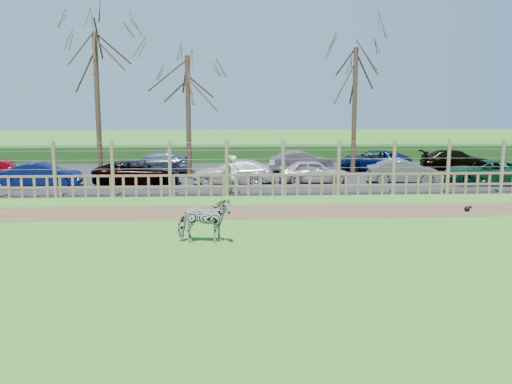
{
  "coord_description": "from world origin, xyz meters",
  "views": [
    {
      "loc": [
        -0.05,
        -17.05,
        4.38
      ],
      "look_at": [
        1.0,
        2.5,
        1.1
      ],
      "focal_mm": 40.0,
      "sensor_mm": 36.0,
      "label": 1
    }
  ],
  "objects_px": {
    "tree_right": "(355,81)",
    "crow": "(467,209)",
    "car_1": "(43,175)",
    "car_4": "(313,172)",
    "tree_left": "(96,72)",
    "car_12": "(373,160)",
    "tree_mid": "(188,87)",
    "car_3": "(234,172)",
    "car_13": "(456,160)",
    "zebra": "(204,220)",
    "visitor_b": "(229,174)",
    "car_2": "(137,173)",
    "car_11": "(302,161)",
    "visitor_a": "(233,174)",
    "car_5": "(404,172)",
    "car_6": "(486,172)",
    "car_9": "(155,163)"
  },
  "relations": [
    {
      "from": "tree_left",
      "to": "car_12",
      "type": "xyz_separation_m",
      "value": [
        15.24,
        3.8,
        -4.98
      ]
    },
    {
      "from": "tree_right",
      "to": "crow",
      "type": "height_order",
      "value": "tree_right"
    },
    {
      "from": "crow",
      "to": "car_2",
      "type": "distance_m",
      "value": 15.52
    },
    {
      "from": "car_5",
      "to": "car_6",
      "type": "relative_size",
      "value": 0.84
    },
    {
      "from": "tree_left",
      "to": "car_12",
      "type": "bearing_deg",
      "value": 13.99
    },
    {
      "from": "car_4",
      "to": "tree_mid",
      "type": "bearing_deg",
      "value": 71.83
    },
    {
      "from": "tree_right",
      "to": "tree_left",
      "type": "bearing_deg",
      "value": -173.66
    },
    {
      "from": "tree_left",
      "to": "crow",
      "type": "relative_size",
      "value": 27.74
    },
    {
      "from": "car_1",
      "to": "car_13",
      "type": "bearing_deg",
      "value": -79.28
    },
    {
      "from": "car_1",
      "to": "crow",
      "type": "bearing_deg",
      "value": -113.36
    },
    {
      "from": "visitor_b",
      "to": "car_4",
      "type": "height_order",
      "value": "visitor_b"
    },
    {
      "from": "zebra",
      "to": "car_1",
      "type": "relative_size",
      "value": 0.45
    },
    {
      "from": "car_12",
      "to": "car_6",
      "type": "bearing_deg",
      "value": 44.88
    },
    {
      "from": "tree_left",
      "to": "zebra",
      "type": "relative_size",
      "value": 4.8
    },
    {
      "from": "visitor_b",
      "to": "car_3",
      "type": "distance_m",
      "value": 2.63
    },
    {
      "from": "tree_left",
      "to": "car_2",
      "type": "distance_m",
      "value": 5.51
    },
    {
      "from": "tree_left",
      "to": "tree_right",
      "type": "height_order",
      "value": "tree_left"
    },
    {
      "from": "car_6",
      "to": "tree_right",
      "type": "bearing_deg",
      "value": -113.07
    },
    {
      "from": "car_2",
      "to": "car_11",
      "type": "xyz_separation_m",
      "value": [
        8.86,
        4.66,
        0.0
      ]
    },
    {
      "from": "car_2",
      "to": "car_12",
      "type": "height_order",
      "value": "same"
    },
    {
      "from": "tree_left",
      "to": "tree_right",
      "type": "bearing_deg",
      "value": 6.34
    },
    {
      "from": "car_11",
      "to": "car_12",
      "type": "height_order",
      "value": "same"
    },
    {
      "from": "crow",
      "to": "car_2",
      "type": "height_order",
      "value": "car_2"
    },
    {
      "from": "car_2",
      "to": "car_4",
      "type": "relative_size",
      "value": 1.23
    },
    {
      "from": "car_5",
      "to": "car_1",
      "type": "bearing_deg",
      "value": 98.45
    },
    {
      "from": "crow",
      "to": "car_1",
      "type": "distance_m",
      "value": 19.36
    },
    {
      "from": "tree_left",
      "to": "tree_right",
      "type": "distance_m",
      "value": 13.59
    },
    {
      "from": "tree_right",
      "to": "car_13",
      "type": "distance_m",
      "value": 8.51
    },
    {
      "from": "tree_right",
      "to": "crow",
      "type": "distance_m",
      "value": 11.43
    },
    {
      "from": "car_3",
      "to": "visitor_b",
      "type": "bearing_deg",
      "value": -0.39
    },
    {
      "from": "visitor_a",
      "to": "car_2",
      "type": "relative_size",
      "value": 0.4
    },
    {
      "from": "zebra",
      "to": "tree_mid",
      "type": "bearing_deg",
      "value": 7.09
    },
    {
      "from": "car_1",
      "to": "car_2",
      "type": "height_order",
      "value": "same"
    },
    {
      "from": "car_3",
      "to": "car_5",
      "type": "xyz_separation_m",
      "value": [
        8.56,
        -0.44,
        0.0
      ]
    },
    {
      "from": "visitor_b",
      "to": "car_13",
      "type": "distance_m",
      "value": 15.63
    },
    {
      "from": "car_1",
      "to": "car_11",
      "type": "bearing_deg",
      "value": -71.74
    },
    {
      "from": "tree_left",
      "to": "visitor_b",
      "type": "distance_m",
      "value": 8.92
    },
    {
      "from": "visitor_a",
      "to": "car_12",
      "type": "distance_m",
      "value": 11.47
    },
    {
      "from": "visitor_b",
      "to": "car_6",
      "type": "bearing_deg",
      "value": -151.68
    },
    {
      "from": "car_3",
      "to": "car_9",
      "type": "distance_m",
      "value": 6.26
    },
    {
      "from": "car_3",
      "to": "car_6",
      "type": "bearing_deg",
      "value": 92.16
    },
    {
      "from": "crow",
      "to": "car_11",
      "type": "xyz_separation_m",
      "value": [
        -4.86,
        11.9,
        0.53
      ]
    },
    {
      "from": "car_1",
      "to": "car_4",
      "type": "xyz_separation_m",
      "value": [
        13.28,
        0.57,
        0.0
      ]
    },
    {
      "from": "zebra",
      "to": "visitor_a",
      "type": "distance_m",
      "value": 8.78
    },
    {
      "from": "car_13",
      "to": "tree_left",
      "type": "bearing_deg",
      "value": 108.02
    },
    {
      "from": "car_1",
      "to": "car_13",
      "type": "height_order",
      "value": "same"
    },
    {
      "from": "car_3",
      "to": "visitor_a",
      "type": "bearing_deg",
      "value": 4.3
    },
    {
      "from": "tree_mid",
      "to": "car_12",
      "type": "xyz_separation_m",
      "value": [
        10.74,
        2.8,
        -4.23
      ]
    },
    {
      "from": "tree_right",
      "to": "car_3",
      "type": "distance_m",
      "value": 8.5
    },
    {
      "from": "car_5",
      "to": "zebra",
      "type": "bearing_deg",
      "value": 146.97
    }
  ]
}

